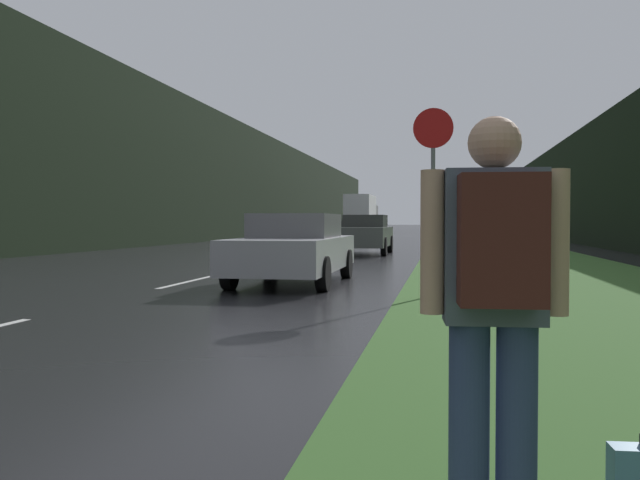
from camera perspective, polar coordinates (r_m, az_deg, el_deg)
name	(u,v)px	position (r m, az deg, el deg)	size (l,w,h in m)	color
grass_verge	(485,244)	(38.43, 13.70, -0.35)	(6.00, 240.00, 0.02)	#386028
lane_stripe_c	(187,282)	(14.32, -11.11, -3.47)	(0.12, 3.00, 0.01)	silver
lane_stripe_d	(272,262)	(20.98, -4.10, -1.86)	(0.12, 3.00, 0.01)	silver
treeline_far_side	(229,181)	(50.92, -7.68, 4.98)	(2.00, 140.00, 8.64)	black
treeline_near_side	(567,194)	(49.08, 20.06, 3.66)	(2.00, 140.00, 6.30)	black
stop_sign	(433,183)	(11.29, 9.49, 4.72)	(0.66, 0.07, 3.11)	slate
hitchhiker_with_backpack	(495,296)	(2.74, 14.52, -4.57)	(0.58, 0.42, 1.66)	navy
car_passing_near	(294,248)	(13.73, -2.21, -0.68)	(1.94, 4.79, 1.41)	#9E9EA3
car_passing_far	(365,234)	(26.28, 3.82, 0.51)	(1.92, 4.75, 1.52)	#4C514C
car_oncoming	(348,229)	(53.80, 2.36, 0.94)	(1.87, 4.52, 1.36)	#4C514C
delivery_truck	(362,215)	(62.95, 3.53, 2.15)	(2.44, 8.87, 3.68)	gray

